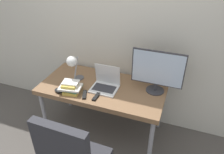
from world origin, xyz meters
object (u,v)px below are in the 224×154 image
Objects in this scene: game_controller at (60,90)px; monitor at (157,70)px; book_stack at (71,87)px; laptop at (105,84)px; desk_lamp at (73,63)px.

monitor is at bearing 21.57° from game_controller.
game_controller is at bearing -155.05° from book_stack.
book_stack is at bearing -149.57° from laptop.
monitor is 2.10× the size of book_stack.
monitor is at bearing 21.12° from book_stack.
game_controller is (-0.46, -0.26, -0.04)m from laptop.
monitor is 0.97m from desk_lamp.
laptop is at bearing 30.43° from book_stack.
monitor is 4.26× the size of game_controller.
desk_lamp reaches higher than book_stack.
laptop reaches higher than game_controller.
monitor reaches higher than laptop.
book_stack is at bearing -73.73° from desk_lamp.
monitor reaches higher than desk_lamp.
monitor is at bearing 14.80° from laptop.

